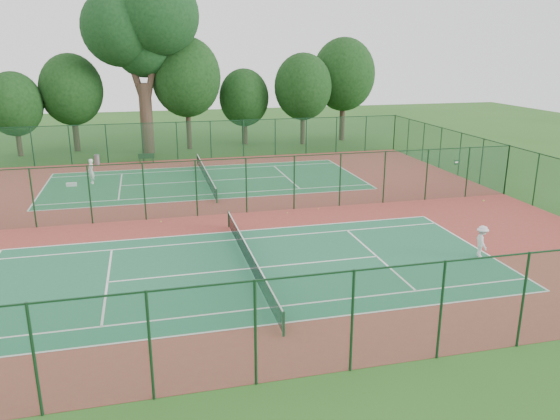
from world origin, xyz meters
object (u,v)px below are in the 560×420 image
Objects in this scene: player_near at (482,241)px; trash_bin at (97,160)px; player_far at (91,171)px; kit_bag at (71,185)px; big_tree at (141,27)px; bench at (146,158)px.

trash_bin is at bearing 49.32° from player_near.
player_far is (-19.83, 20.53, 0.14)m from player_near.
big_tree is (5.94, 12.71, 11.62)m from kit_bag.
trash_bin is at bearing 177.02° from bench.
player_far is 1.31× the size of bench.
big_tree reaches higher than player_near.
kit_bag is (-21.27, 20.00, -0.67)m from player_near.
bench is (-15.71, 27.45, -0.36)m from player_near.
bench is at bearing 43.48° from player_near.
big_tree reaches higher than trash_bin.
kit_bag is (-1.30, -7.87, -0.30)m from trash_bin.
player_near is 1.85× the size of trash_bin.
bench is 12.48m from big_tree.
player_near is at bearing 19.76° from player_far.
bench is (4.26, -0.42, 0.02)m from trash_bin.
trash_bin is 4.28m from bench.
big_tree reaches higher than bench.
kit_bag is 18.22m from big_tree.
trash_bin is 0.05× the size of big_tree.
bench is at bearing -94.24° from big_tree.
player_far is 0.11× the size of big_tree.
bench is at bearing -5.58° from trash_bin.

